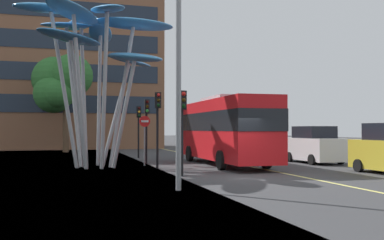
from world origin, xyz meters
TOP-DOWN VIEW (x-y plane):
  - ground at (-0.66, 0.00)m, footprint 120.00×240.00m
  - red_bus at (1.47, 6.44)m, footprint 2.82×10.53m
  - leaf_sculpture at (-5.75, 6.64)m, footprint 8.34×8.68m
  - traffic_light_kerb_near at (-2.40, 1.16)m, footprint 0.28×0.42m
  - traffic_light_kerb_far at (-2.67, 5.06)m, footprint 0.28×0.42m
  - traffic_light_island_mid at (-2.63, 8.44)m, footprint 0.28×0.42m
  - traffic_light_opposite at (-2.25, 13.60)m, footprint 0.28×0.42m
  - car_parked_mid at (7.01, 6.24)m, footprint 2.04×4.15m
  - street_lamp at (-3.34, -2.96)m, footprint 1.40×0.44m
  - tree_pavement_near at (-7.53, 23.42)m, footprint 5.26×4.83m
  - pedestrian at (-2.11, 2.74)m, footprint 0.34×0.34m
  - no_entry_sign at (-3.02, 6.89)m, footprint 0.60×0.12m
  - backdrop_building at (-9.38, 32.89)m, footprint 24.10×10.97m

SIDE VIEW (x-z plane):
  - ground at x=-0.66m, z-range -0.10..0.00m
  - pedestrian at x=-2.11m, z-range 0.01..1.76m
  - car_parked_mid at x=7.01m, z-range -0.06..2.12m
  - no_entry_sign at x=-3.02m, z-range 0.45..3.18m
  - red_bus at x=1.47m, z-range 0.18..4.02m
  - traffic_light_opposite at x=-2.25m, z-range 0.81..4.41m
  - traffic_light_kerb_near at x=-2.40m, z-range 0.82..4.46m
  - traffic_light_island_mid at x=-2.63m, z-range 0.84..4.56m
  - traffic_light_kerb_far at x=-2.67m, z-range 0.86..4.74m
  - street_lamp at x=-3.34m, z-range 1.01..8.26m
  - tree_pavement_near at x=-7.53m, z-range 1.70..10.27m
  - leaf_sculpture at x=-5.75m, z-range 2.54..10.93m
  - backdrop_building at x=-9.38m, z-range 0.00..21.43m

